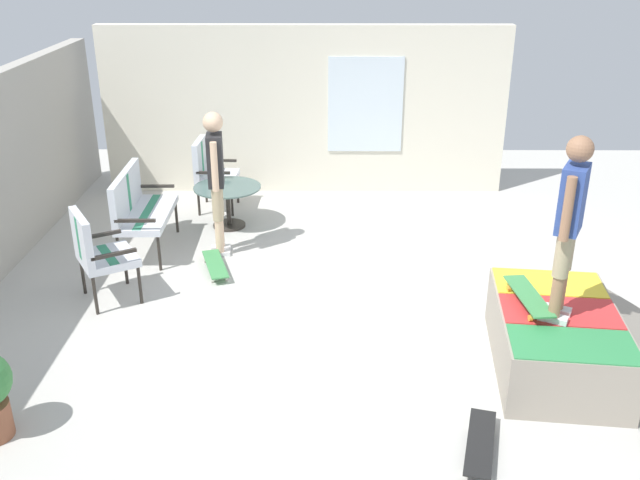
{
  "coord_description": "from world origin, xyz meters",
  "views": [
    {
      "loc": [
        -6.56,
        0.2,
        3.62
      ],
      "look_at": [
        0.17,
        0.24,
        0.7
      ],
      "focal_mm": 39.31,
      "sensor_mm": 36.0,
      "label": 1
    }
  ],
  "objects_px": {
    "patio_chair_by_wall": "(96,249)",
    "person_watching": "(216,172)",
    "skate_ramp": "(560,339)",
    "skateboard_by_bench": "(215,265)",
    "skateboard_on_ramp": "(529,297)",
    "patio_chair_near_house": "(209,168)",
    "patio_bench": "(137,204)",
    "skateboard_spare": "(480,443)",
    "person_skater": "(570,217)",
    "patio_table": "(228,198)"
  },
  "relations": [
    {
      "from": "patio_chair_by_wall",
      "to": "patio_bench",
      "type": "bearing_deg",
      "value": -4.53
    },
    {
      "from": "patio_table",
      "to": "skateboard_on_ramp",
      "type": "distance_m",
      "value": 4.53
    },
    {
      "from": "patio_chair_by_wall",
      "to": "skateboard_on_ramp",
      "type": "bearing_deg",
      "value": -104.97
    },
    {
      "from": "patio_chair_by_wall",
      "to": "skateboard_on_ramp",
      "type": "relative_size",
      "value": 1.25
    },
    {
      "from": "skate_ramp",
      "to": "person_skater",
      "type": "xyz_separation_m",
      "value": [
        -0.1,
        0.12,
        1.23
      ]
    },
    {
      "from": "patio_bench",
      "to": "skateboard_spare",
      "type": "relative_size",
      "value": 1.53
    },
    {
      "from": "person_watching",
      "to": "skateboard_spare",
      "type": "distance_m",
      "value": 4.54
    },
    {
      "from": "person_skater",
      "to": "skateboard_by_bench",
      "type": "height_order",
      "value": "person_skater"
    },
    {
      "from": "patio_chair_near_house",
      "to": "patio_bench",
      "type": "bearing_deg",
      "value": 155.9
    },
    {
      "from": "skate_ramp",
      "to": "skateboard_on_ramp",
      "type": "height_order",
      "value": "skateboard_on_ramp"
    },
    {
      "from": "skate_ramp",
      "to": "skateboard_by_bench",
      "type": "distance_m",
      "value": 3.95
    },
    {
      "from": "skateboard_spare",
      "to": "skateboard_on_ramp",
      "type": "distance_m",
      "value": 1.54
    },
    {
      "from": "patio_chair_near_house",
      "to": "skateboard_by_bench",
      "type": "relative_size",
      "value": 1.24
    },
    {
      "from": "patio_chair_near_house",
      "to": "skateboard_on_ramp",
      "type": "xyz_separation_m",
      "value": [
        -3.94,
        -3.47,
        0.05
      ]
    },
    {
      "from": "skate_ramp",
      "to": "skateboard_by_bench",
      "type": "xyz_separation_m",
      "value": [
        1.97,
        3.41,
        -0.21
      ]
    },
    {
      "from": "skate_ramp",
      "to": "person_skater",
      "type": "relative_size",
      "value": 1.23
    },
    {
      "from": "patio_chair_near_house",
      "to": "person_watching",
      "type": "bearing_deg",
      "value": -167.41
    },
    {
      "from": "patio_table",
      "to": "person_skater",
      "type": "bearing_deg",
      "value": -136.42
    },
    {
      "from": "patio_chair_by_wall",
      "to": "skateboard_by_bench",
      "type": "bearing_deg",
      "value": -56.56
    },
    {
      "from": "skate_ramp",
      "to": "patio_chair_near_house",
      "type": "height_order",
      "value": "patio_chair_near_house"
    },
    {
      "from": "person_skater",
      "to": "patio_table",
      "type": "bearing_deg",
      "value": 43.58
    },
    {
      "from": "patio_chair_near_house",
      "to": "person_watching",
      "type": "distance_m",
      "value": 1.63
    },
    {
      "from": "skate_ramp",
      "to": "patio_chair_by_wall",
      "type": "xyz_separation_m",
      "value": [
        1.24,
        4.53,
        0.32
      ]
    },
    {
      "from": "patio_chair_by_wall",
      "to": "patio_table",
      "type": "relative_size",
      "value": 1.13
    },
    {
      "from": "person_skater",
      "to": "skateboard_on_ramp",
      "type": "xyz_separation_m",
      "value": [
        0.21,
        0.18,
        -0.85
      ]
    },
    {
      "from": "person_watching",
      "to": "skateboard_by_bench",
      "type": "bearing_deg",
      "value": -178.76
    },
    {
      "from": "skate_ramp",
      "to": "patio_chair_near_house",
      "type": "relative_size",
      "value": 1.95
    },
    {
      "from": "person_watching",
      "to": "skateboard_on_ramp",
      "type": "distance_m",
      "value": 3.96
    },
    {
      "from": "patio_table",
      "to": "skateboard_spare",
      "type": "height_order",
      "value": "patio_table"
    },
    {
      "from": "patio_chair_near_house",
      "to": "person_watching",
      "type": "height_order",
      "value": "person_watching"
    },
    {
      "from": "skate_ramp",
      "to": "patio_table",
      "type": "height_order",
      "value": "skate_ramp"
    },
    {
      "from": "patio_bench",
      "to": "skateboard_spare",
      "type": "bearing_deg",
      "value": -137.02
    },
    {
      "from": "skate_ramp",
      "to": "patio_bench",
      "type": "relative_size",
      "value": 1.57
    },
    {
      "from": "patio_chair_near_house",
      "to": "patio_table",
      "type": "distance_m",
      "value": 0.78
    },
    {
      "from": "skateboard_on_ramp",
      "to": "skateboard_by_bench",
      "type": "bearing_deg",
      "value": 59.02
    },
    {
      "from": "person_watching",
      "to": "skateboard_by_bench",
      "type": "xyz_separation_m",
      "value": [
        -0.53,
        -0.01,
        -0.96
      ]
    },
    {
      "from": "patio_bench",
      "to": "person_skater",
      "type": "relative_size",
      "value": 0.78
    },
    {
      "from": "patio_table",
      "to": "person_skater",
      "type": "xyz_separation_m",
      "value": [
        -3.48,
        -3.31,
        1.11
      ]
    },
    {
      "from": "skateboard_spare",
      "to": "skateboard_by_bench",
      "type": "bearing_deg",
      "value": 38.21
    },
    {
      "from": "person_skater",
      "to": "skateboard_on_ramp",
      "type": "relative_size",
      "value": 1.98
    },
    {
      "from": "patio_chair_by_wall",
      "to": "skateboard_spare",
      "type": "bearing_deg",
      "value": -123.82
    },
    {
      "from": "patio_chair_by_wall",
      "to": "person_watching",
      "type": "height_order",
      "value": "person_watching"
    },
    {
      "from": "person_watching",
      "to": "skate_ramp",
      "type": "bearing_deg",
      "value": -126.23
    },
    {
      "from": "skate_ramp",
      "to": "person_watching",
      "type": "xyz_separation_m",
      "value": [
        2.51,
        3.42,
        0.76
      ]
    },
    {
      "from": "patio_chair_by_wall",
      "to": "person_watching",
      "type": "bearing_deg",
      "value": -41.04
    },
    {
      "from": "patio_table",
      "to": "person_watching",
      "type": "xyz_separation_m",
      "value": [
        -0.87,
        -0.0,
        0.64
      ]
    },
    {
      "from": "patio_chair_near_house",
      "to": "patio_chair_by_wall",
      "type": "height_order",
      "value": "same"
    },
    {
      "from": "patio_table",
      "to": "skateboard_by_bench",
      "type": "distance_m",
      "value": 1.43
    },
    {
      "from": "patio_chair_near_house",
      "to": "person_watching",
      "type": "xyz_separation_m",
      "value": [
        -1.53,
        -0.34,
        0.43
      ]
    },
    {
      "from": "person_skater",
      "to": "skateboard_by_bench",
      "type": "bearing_deg",
      "value": 57.75
    }
  ]
}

